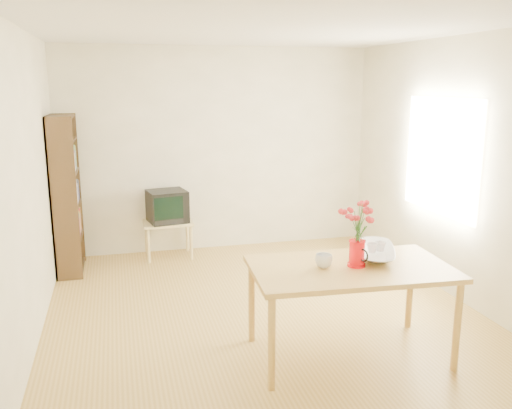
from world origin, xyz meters
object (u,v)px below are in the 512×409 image
object	(u,v)px
bowl	(377,232)
television	(167,206)
pitcher	(357,254)
mug	(324,261)
table	(350,275)

from	to	relation	value
bowl	television	world-z (taller)	bowl
pitcher	television	size ratio (longest dim) A/B	0.42
mug	bowl	size ratio (longest dim) A/B	0.31
pitcher	mug	xyz separation A→B (m)	(-0.26, 0.04, -0.04)
bowl	mug	bearing A→B (deg)	-163.69
mug	television	bearing A→B (deg)	-100.58
table	mug	bearing A→B (deg)	176.04
pitcher	television	world-z (taller)	pitcher
bowl	television	xyz separation A→B (m)	(-1.45, 2.73, -0.30)
pitcher	bowl	xyz separation A→B (m)	(0.27, 0.19, 0.11)
bowl	pitcher	bearing A→B (deg)	-144.37
pitcher	bowl	world-z (taller)	bowl
bowl	television	bearing A→B (deg)	117.97
table	bowl	world-z (taller)	bowl
table	bowl	bearing A→B (deg)	34.10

